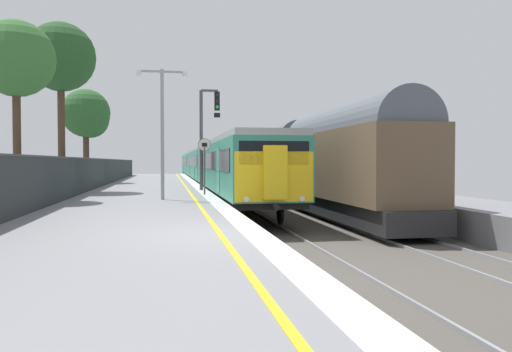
% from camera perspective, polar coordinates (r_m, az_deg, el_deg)
% --- Properties ---
extents(ground, '(17.40, 110.00, 1.21)m').
position_cam_1_polar(ground, '(11.76, 10.71, -8.86)').
color(ground, gray).
extents(commuter_train_at_platform, '(2.83, 60.06, 3.81)m').
position_cam_1_polar(commuter_train_at_platform, '(46.62, -5.51, 1.27)').
color(commuter_train_at_platform, '#2D846B').
rests_on(commuter_train_at_platform, ground).
extents(freight_train_adjacent_track, '(2.60, 54.97, 4.89)m').
position_cam_1_polar(freight_train_adjacent_track, '(42.36, 0.39, 1.80)').
color(freight_train_adjacent_track, '#232326').
rests_on(freight_train_adjacent_track, ground).
extents(signal_gantry, '(1.10, 0.24, 5.38)m').
position_cam_1_polar(signal_gantry, '(27.50, -5.60, 5.39)').
color(signal_gantry, '#47474C').
rests_on(signal_gantry, ground).
extents(speed_limit_sign, '(0.59, 0.08, 2.60)m').
position_cam_1_polar(speed_limit_sign, '(23.60, -5.77, 1.93)').
color(speed_limit_sign, '#59595B').
rests_on(speed_limit_sign, ground).
extents(platform_lamp_mid, '(2.00, 0.20, 5.23)m').
position_cam_1_polar(platform_lamp_mid, '(20.89, -10.42, 5.94)').
color(platform_lamp_mid, '#93999E').
rests_on(platform_lamp_mid, ground).
extents(background_tree_left, '(3.51, 3.51, 8.65)m').
position_cam_1_polar(background_tree_left, '(28.60, -21.15, 12.04)').
color(background_tree_left, '#473323').
rests_on(background_tree_left, ground).
extents(background_tree_centre, '(2.99, 2.99, 7.05)m').
position_cam_1_polar(background_tree_centre, '(22.56, -25.11, 11.43)').
color(background_tree_centre, '#473323').
rests_on(background_tree_centre, ground).
extents(background_tree_right, '(3.49, 3.49, 6.81)m').
position_cam_1_polar(background_tree_right, '(39.32, -18.33, 6.43)').
color(background_tree_right, '#473323').
rests_on(background_tree_right, ground).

